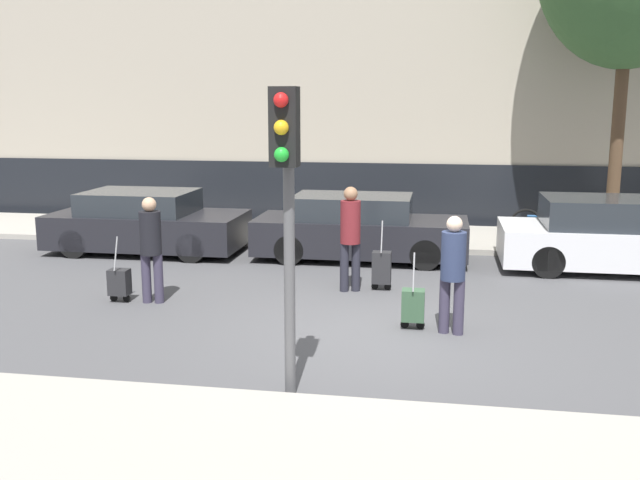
# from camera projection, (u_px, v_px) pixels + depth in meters

# --- Properties ---
(ground_plane) EXTENTS (80.00, 80.00, 0.00)m
(ground_plane) POSITION_uv_depth(u_px,v_px,m) (381.00, 334.00, 9.95)
(ground_plane) COLOR #4C4C4F
(sidewalk_near) EXTENTS (28.00, 2.50, 0.12)m
(sidewalk_near) POSITION_uv_depth(u_px,v_px,m) (345.00, 460.00, 6.31)
(sidewalk_near) COLOR #A39E93
(sidewalk_near) RESTS_ON ground_plane
(sidewalk_far) EXTENTS (28.00, 3.00, 0.12)m
(sidewalk_far) POSITION_uv_depth(u_px,v_px,m) (406.00, 237.00, 16.71)
(sidewalk_far) COLOR #A39E93
(sidewalk_far) RESTS_ON ground_plane
(building_facade) EXTENTS (28.00, 2.17, 11.13)m
(building_facade) POSITION_uv_depth(u_px,v_px,m) (417.00, 11.00, 18.81)
(building_facade) COLOR #A89E8C
(building_facade) RESTS_ON ground_plane
(parked_car_0) EXTENTS (4.10, 1.91, 1.31)m
(parked_car_0) POSITION_uv_depth(u_px,v_px,m) (146.00, 223.00, 15.29)
(parked_car_0) COLOR black
(parked_car_0) RESTS_ON ground_plane
(parked_car_1) EXTENTS (4.30, 1.70, 1.32)m
(parked_car_1) POSITION_uv_depth(u_px,v_px,m) (359.00, 229.00, 14.56)
(parked_car_1) COLOR black
(parked_car_1) RESTS_ON ground_plane
(parked_car_2) EXTENTS (4.23, 1.85, 1.39)m
(parked_car_2) POSITION_uv_depth(u_px,v_px,m) (612.00, 237.00, 13.58)
(parked_car_2) COLOR silver
(parked_car_2) RESTS_ON ground_plane
(pedestrian_left) EXTENTS (0.35, 0.34, 1.71)m
(pedestrian_left) POSITION_uv_depth(u_px,v_px,m) (151.00, 243.00, 11.31)
(pedestrian_left) COLOR #383347
(pedestrian_left) RESTS_ON ground_plane
(trolley_left) EXTENTS (0.34, 0.29, 1.08)m
(trolley_left) POSITION_uv_depth(u_px,v_px,m) (119.00, 282.00, 11.48)
(trolley_left) COLOR #262628
(trolley_left) RESTS_ON ground_plane
(pedestrian_center) EXTENTS (0.34, 0.34, 1.79)m
(pedestrian_center) POSITION_uv_depth(u_px,v_px,m) (350.00, 232.00, 12.00)
(pedestrian_center) COLOR #23232D
(pedestrian_center) RESTS_ON ground_plane
(trolley_center) EXTENTS (0.34, 0.29, 1.21)m
(trolley_center) POSITION_uv_depth(u_px,v_px,m) (382.00, 268.00, 12.20)
(trolley_center) COLOR #262628
(trolley_center) RESTS_ON ground_plane
(pedestrian_right) EXTENTS (0.34, 0.34, 1.66)m
(pedestrian_right) POSITION_uv_depth(u_px,v_px,m) (453.00, 268.00, 9.78)
(pedestrian_right) COLOR #383347
(pedestrian_right) RESTS_ON ground_plane
(trolley_right) EXTENTS (0.34, 0.29, 1.11)m
(trolley_right) POSITION_uv_depth(u_px,v_px,m) (413.00, 305.00, 10.11)
(trolley_right) COLOR #335138
(trolley_right) RESTS_ON ground_plane
(traffic_light) EXTENTS (0.28, 0.47, 3.33)m
(traffic_light) POSITION_uv_depth(u_px,v_px,m) (286.00, 180.00, 7.34)
(traffic_light) COLOR #515154
(traffic_light) RESTS_ON ground_plane
(parked_bicycle) EXTENTS (1.77, 0.06, 0.96)m
(parked_bicycle) POSITION_uv_depth(u_px,v_px,m) (550.00, 225.00, 15.85)
(parked_bicycle) COLOR black
(parked_bicycle) RESTS_ON sidewalk_far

